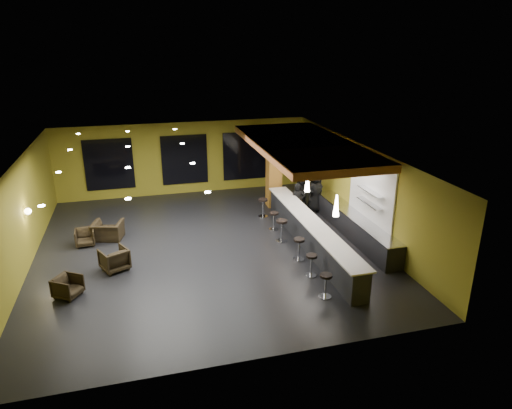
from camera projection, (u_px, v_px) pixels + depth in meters
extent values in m
cube|color=black|center=(207.00, 248.00, 16.80)|extent=(12.00, 13.00, 0.10)
cube|color=black|center=(203.00, 153.00, 15.56)|extent=(12.00, 13.00, 0.10)
cube|color=olive|center=(184.00, 158.00, 22.12)|extent=(12.00, 0.10, 3.50)
cube|color=olive|center=(251.00, 298.00, 10.23)|extent=(12.00, 0.10, 3.50)
cube|color=olive|center=(19.00, 219.00, 14.72)|extent=(0.10, 13.00, 3.50)
cube|color=olive|center=(360.00, 189.00, 17.64)|extent=(0.10, 13.00, 3.50)
cube|color=#A45C30|center=(303.00, 145.00, 17.50)|extent=(3.60, 8.00, 0.28)
cube|color=black|center=(109.00, 165.00, 21.20)|extent=(2.20, 0.06, 2.40)
cube|color=black|center=(185.00, 160.00, 22.04)|extent=(2.20, 0.06, 2.40)
cube|color=black|center=(245.00, 156.00, 22.76)|extent=(2.20, 0.06, 2.40)
cube|color=white|center=(371.00, 191.00, 16.62)|extent=(0.06, 3.20, 2.40)
cube|color=black|center=(310.00, 235.00, 16.58)|extent=(0.60, 8.00, 1.00)
cube|color=silver|center=(311.00, 221.00, 16.40)|extent=(0.78, 8.10, 0.05)
cube|color=black|center=(354.00, 226.00, 17.54)|extent=(0.70, 6.00, 0.86)
cube|color=silver|center=(355.00, 215.00, 17.38)|extent=(0.72, 6.00, 0.03)
cube|color=silver|center=(370.00, 203.00, 16.54)|extent=(0.30, 1.50, 0.03)
cube|color=silver|center=(371.00, 191.00, 16.39)|extent=(0.30, 1.50, 0.03)
cube|color=#966221|center=(274.00, 169.00, 20.33)|extent=(0.60, 0.60, 3.50)
sphere|color=#FFE5B2|center=(28.00, 211.00, 15.20)|extent=(0.22, 0.22, 0.22)
cone|color=white|center=(336.00, 205.00, 14.13)|extent=(0.20, 0.20, 0.70)
cone|color=white|center=(307.00, 182.00, 16.40)|extent=(0.20, 0.20, 0.70)
cone|color=white|center=(285.00, 165.00, 18.67)|extent=(0.20, 0.20, 0.70)
imported|color=black|center=(298.00, 202.00, 19.13)|extent=(0.65, 0.52, 1.55)
imported|color=black|center=(303.00, 193.00, 19.62)|extent=(1.07, 0.93, 1.89)
imported|color=black|center=(315.00, 192.00, 19.89)|extent=(1.07, 0.90, 1.86)
imported|color=black|center=(68.00, 287.00, 13.48)|extent=(0.97, 0.96, 0.64)
imported|color=black|center=(114.00, 259.00, 15.02)|extent=(1.09, 1.10, 0.76)
imported|color=black|center=(85.00, 237.00, 16.82)|extent=(0.72, 0.74, 0.63)
imported|color=black|center=(108.00, 231.00, 17.31)|extent=(1.29, 1.19, 0.70)
cylinder|color=silver|center=(325.00, 296.00, 13.53)|extent=(0.38, 0.38, 0.03)
cylinder|color=silver|center=(325.00, 287.00, 13.42)|extent=(0.07, 0.07, 0.66)
cylinder|color=black|center=(326.00, 276.00, 13.29)|extent=(0.36, 0.36, 0.08)
cylinder|color=silver|center=(311.00, 275.00, 14.75)|extent=(0.38, 0.38, 0.03)
cylinder|color=silver|center=(311.00, 266.00, 14.63)|extent=(0.07, 0.07, 0.66)
cylinder|color=black|center=(312.00, 256.00, 14.51)|extent=(0.36, 0.36, 0.08)
cylinder|color=silver|center=(298.00, 259.00, 15.82)|extent=(0.40, 0.40, 0.03)
cylinder|color=silver|center=(299.00, 250.00, 15.69)|extent=(0.07, 0.07, 0.70)
cylinder|color=black|center=(299.00, 240.00, 15.56)|extent=(0.38, 0.38, 0.08)
cylinder|color=silver|center=(281.00, 241.00, 17.24)|extent=(0.43, 0.43, 0.03)
cylinder|color=silver|center=(282.00, 232.00, 17.11)|extent=(0.08, 0.08, 0.76)
cylinder|color=black|center=(282.00, 221.00, 16.97)|extent=(0.41, 0.41, 0.09)
cylinder|color=silver|center=(274.00, 229.00, 18.29)|extent=(0.37, 0.37, 0.03)
cylinder|color=silver|center=(274.00, 222.00, 18.18)|extent=(0.07, 0.07, 0.65)
cylinder|color=black|center=(274.00, 213.00, 18.05)|extent=(0.36, 0.36, 0.07)
cylinder|color=silver|center=(263.00, 216.00, 19.61)|extent=(0.41, 0.41, 0.03)
cylinder|color=silver|center=(263.00, 208.00, 19.49)|extent=(0.07, 0.07, 0.72)
cylinder|color=black|center=(263.00, 200.00, 19.35)|extent=(0.39, 0.39, 0.08)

